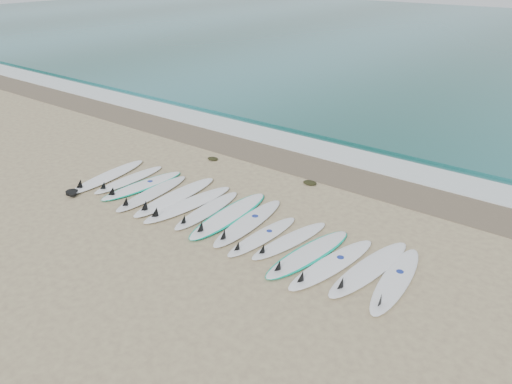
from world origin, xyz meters
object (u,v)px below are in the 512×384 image
Objects in this scene: surfboard_7 at (228,215)px; leash_coil at (72,193)px; surfboard_14 at (395,281)px; surfboard_0 at (106,177)px.

leash_coil is (-4.15, -1.56, -0.01)m from surfboard_7.
leash_coil is at bearing -176.07° from surfboard_14.
surfboard_7 is 4.43m from leash_coil.
surfboard_0 is 4.29m from surfboard_7.
leash_coil is at bearing -91.13° from surfboard_0.
leash_coil is (-8.48, -1.47, -0.01)m from surfboard_14.
surfboard_14 is 8.60m from leash_coil.
surfboard_14 reaches higher than leash_coil.
surfboard_0 is 1.07× the size of surfboard_14.
surfboard_7 is at bearing 20.57° from leash_coil.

